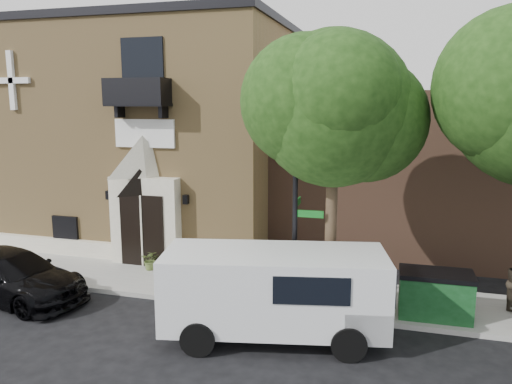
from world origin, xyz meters
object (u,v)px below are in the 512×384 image
Objects in this scene: cargo_van at (283,291)px; street_sign at (296,215)px; black_sedan at (12,276)px; pedestrian_near at (263,269)px; dumpster at (435,294)px; fire_hydrant at (326,297)px.

street_sign is at bearing 78.35° from cargo_van.
black_sedan is at bearing -171.91° from street_sign.
black_sedan is at bearing -21.20° from pedestrian_near.
dumpster is 1.30× the size of pedestrian_near.
pedestrian_near is at bearing 174.27° from dumpster.
pedestrian_near reaches higher than black_sedan.
pedestrian_near is at bearing 103.88° from cargo_van.
black_sedan reaches higher than fire_hydrant.
street_sign is 7.51× the size of fire_hydrant.
dumpster is at bearing 17.17° from cargo_van.
black_sedan is 7.11× the size of fire_hydrant.
cargo_van reaches higher than pedestrian_near.
cargo_van reaches higher than fire_hydrant.
cargo_van is 1.09× the size of street_sign.
fire_hydrant is at bearing 122.32° from pedestrian_near.
dumpster is at bearing 5.65° from fire_hydrant.
black_sedan is 9.57m from fire_hydrant.
fire_hydrant is 0.48× the size of pedestrian_near.
street_sign is 2.55m from fire_hydrant.
cargo_van is 2.84m from pedestrian_near.
street_sign is at bearing -163.62° from fire_hydrant.
dumpster is at bearing -71.05° from black_sedan.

